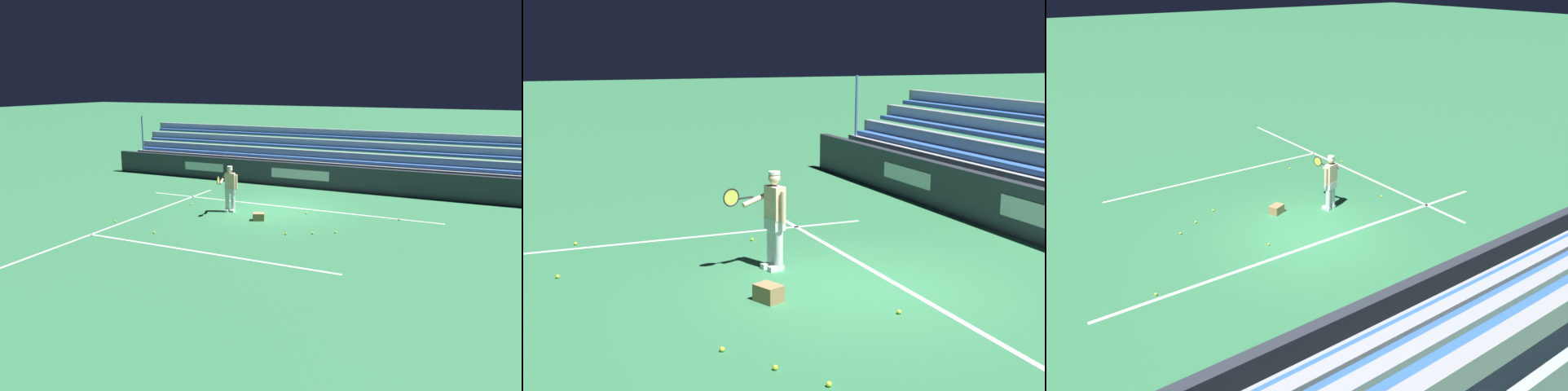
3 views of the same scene
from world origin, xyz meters
TOP-DOWN VIEW (x-y plane):
  - ground_plane at (0.00, 0.00)m, footprint 160.00×160.00m
  - court_baseline_white at (0.00, -0.50)m, footprint 12.00×0.10m
  - court_sideline_white at (4.11, 4.00)m, footprint 0.10×12.00m
  - court_service_line_white at (0.00, 5.50)m, footprint 8.22×0.10m
  - back_wall_sponsor_board at (0.01, -4.37)m, footprint 22.00×0.25m
  - bleacher_stand at (0.00, -6.19)m, footprint 20.90×2.40m
  - tennis_player at (1.49, 1.04)m, footprint 0.59×1.06m
  - ball_box_cardboard at (-0.01, 1.71)m, footprint 0.48×0.43m
  - tennis_ball_on_baseline at (-2.28, 2.49)m, footprint 0.07×0.07m
  - tennis_ball_by_box at (-1.53, 2.91)m, footprint 0.07×0.07m
  - tennis_ball_toward_net at (-2.91, 2.08)m, footprint 0.07×0.07m
  - tennis_ball_midcourt at (3.38, 0.76)m, footprint 0.07×0.07m
  - tennis_ball_far_right at (4.37, 4.05)m, footprint 0.07×0.07m
  - tennis_ball_near_player at (-4.49, -0.34)m, footprint 0.07×0.07m
  - tennis_ball_stray_back at (-1.23, 0.16)m, footprint 0.07×0.07m
  - tennis_ball_far_left at (2.34, 4.56)m, footprint 0.07×0.07m

SIDE VIEW (x-z plane):
  - ground_plane at x=0.00m, z-range 0.00..0.00m
  - court_baseline_white at x=0.00m, z-range 0.00..0.01m
  - court_sideline_white at x=4.11m, z-range 0.00..0.01m
  - court_service_line_white at x=0.00m, z-range 0.00..0.01m
  - tennis_ball_on_baseline at x=-2.28m, z-range 0.00..0.07m
  - tennis_ball_by_box at x=-1.53m, z-range 0.00..0.07m
  - tennis_ball_toward_net at x=-2.91m, z-range 0.00..0.07m
  - tennis_ball_midcourt at x=3.38m, z-range 0.00..0.07m
  - tennis_ball_far_right at x=4.37m, z-range 0.00..0.07m
  - tennis_ball_near_player at x=-4.49m, z-range 0.00..0.07m
  - tennis_ball_stray_back at x=-1.23m, z-range 0.00..0.07m
  - tennis_ball_far_left at x=2.34m, z-range 0.00..0.07m
  - ball_box_cardboard at x=-0.01m, z-range 0.00..0.26m
  - back_wall_sponsor_board at x=0.01m, z-range 0.00..1.10m
  - bleacher_stand at x=0.00m, z-range -0.75..2.20m
  - tennis_player at x=1.49m, z-range 0.04..1.75m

